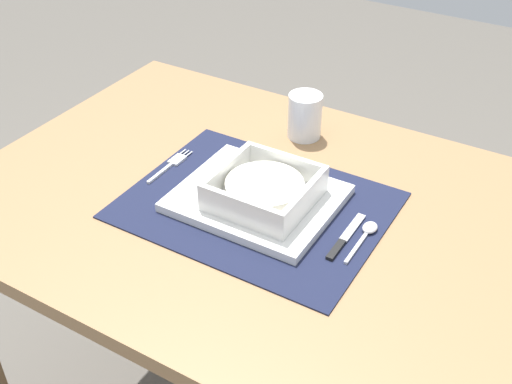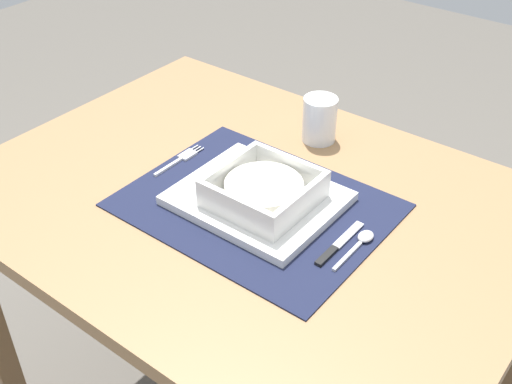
# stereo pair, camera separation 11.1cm
# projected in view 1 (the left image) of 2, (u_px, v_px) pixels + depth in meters

# --- Properties ---
(dining_table) EXTENTS (1.01, 0.75, 0.71)m
(dining_table) POSITION_uv_depth(u_px,v_px,m) (247.00, 238.00, 1.21)
(dining_table) COLOR #936D47
(dining_table) RESTS_ON ground
(placemat) EXTENTS (0.45, 0.35, 0.00)m
(placemat) POSITION_uv_depth(u_px,v_px,m) (256.00, 205.00, 1.13)
(placemat) COLOR #191E38
(placemat) RESTS_ON dining_table
(serving_plate) EXTENTS (0.27, 0.23, 0.02)m
(serving_plate) POSITION_uv_depth(u_px,v_px,m) (257.00, 198.00, 1.13)
(serving_plate) COLOR white
(serving_plate) RESTS_ON placemat
(porridge_bowl) EXTENTS (0.16, 0.16, 0.05)m
(porridge_bowl) POSITION_uv_depth(u_px,v_px,m) (265.00, 190.00, 1.10)
(porridge_bowl) COLOR white
(porridge_bowl) RESTS_ON serving_plate
(fork) EXTENTS (0.02, 0.13, 0.00)m
(fork) POSITION_uv_depth(u_px,v_px,m) (172.00, 163.00, 1.23)
(fork) COLOR silver
(fork) RESTS_ON placemat
(spoon) EXTENTS (0.02, 0.11, 0.01)m
(spoon) POSITION_uv_depth(u_px,v_px,m) (367.00, 232.00, 1.06)
(spoon) COLOR silver
(spoon) RESTS_ON placemat
(butter_knife) EXTENTS (0.01, 0.13, 0.01)m
(butter_knife) POSITION_uv_depth(u_px,v_px,m) (344.00, 239.00, 1.05)
(butter_knife) COLOR black
(butter_knife) RESTS_ON placemat
(drinking_glass) EXTENTS (0.07, 0.07, 0.09)m
(drinking_glass) POSITION_uv_depth(u_px,v_px,m) (305.00, 118.00, 1.30)
(drinking_glass) COLOR white
(drinking_glass) RESTS_ON dining_table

